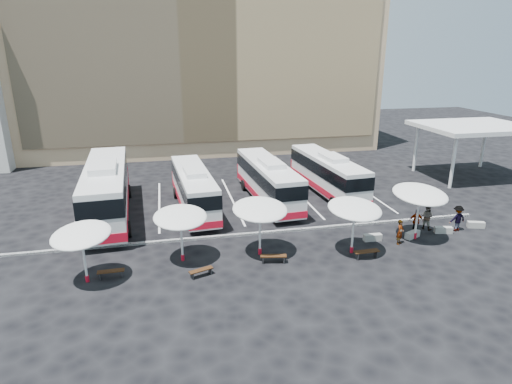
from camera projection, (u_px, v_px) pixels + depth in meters
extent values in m
plane|color=black|center=(251.00, 238.00, 28.61)|extent=(120.00, 120.00, 0.00)
cube|color=tan|center=(200.00, 46.00, 54.41)|extent=(42.00, 18.00, 25.00)
cube|color=tan|center=(208.00, 50.00, 46.12)|extent=(40.00, 0.30, 20.00)
cube|color=silver|center=(474.00, 126.00, 41.13)|extent=(10.00, 8.00, 0.40)
cylinder|color=silver|center=(453.00, 162.00, 38.36)|extent=(0.30, 0.30, 4.80)
cylinder|color=silver|center=(416.00, 148.00, 43.93)|extent=(0.30, 0.30, 4.80)
cylinder|color=silver|center=(484.00, 145.00, 45.53)|extent=(0.30, 0.30, 4.80)
cube|color=black|center=(249.00, 234.00, 29.05)|extent=(34.00, 0.25, 0.15)
cube|color=white|center=(81.00, 210.00, 33.63)|extent=(0.15, 12.00, 0.01)
cube|color=white|center=(159.00, 204.00, 34.83)|extent=(0.15, 12.00, 0.01)
cube|color=white|center=(232.00, 199.00, 36.04)|extent=(0.15, 12.00, 0.01)
cube|color=white|center=(300.00, 195.00, 37.24)|extent=(0.15, 12.00, 0.01)
cube|color=white|center=(364.00, 190.00, 38.44)|extent=(0.15, 12.00, 0.01)
cube|color=silver|center=(107.00, 188.00, 31.84)|extent=(3.60, 13.58, 3.36)
cube|color=black|center=(106.00, 179.00, 31.63)|extent=(3.67, 13.65, 1.23)
cube|color=red|center=(108.00, 204.00, 32.23)|extent=(3.67, 13.65, 0.62)
cube|color=red|center=(112.00, 175.00, 38.26)|extent=(2.88, 0.39, 1.57)
cube|color=silver|center=(103.00, 167.00, 30.22)|extent=(1.99, 3.46, 0.45)
cylinder|color=black|center=(94.00, 194.00, 35.58)|extent=(0.46, 1.14, 1.12)
cylinder|color=black|center=(128.00, 191.00, 36.30)|extent=(0.46, 1.14, 1.12)
cylinder|color=black|center=(83.00, 234.00, 27.90)|extent=(0.46, 1.14, 1.12)
cylinder|color=black|center=(128.00, 229.00, 28.61)|extent=(0.46, 1.14, 1.12)
cube|color=silver|center=(194.00, 188.00, 33.27)|extent=(3.00, 10.99, 2.72)
cube|color=black|center=(193.00, 181.00, 33.10)|extent=(3.06, 11.05, 1.00)
cube|color=red|center=(194.00, 200.00, 33.58)|extent=(3.06, 11.05, 0.50)
cube|color=red|center=(185.00, 177.00, 38.44)|extent=(2.32, 0.34, 1.27)
cube|color=silver|center=(194.00, 172.00, 31.96)|extent=(1.63, 2.81, 0.36)
cylinder|color=black|center=(176.00, 193.00, 36.27)|extent=(0.38, 0.92, 0.91)
cylinder|color=black|center=(202.00, 191.00, 36.87)|extent=(0.38, 0.92, 0.91)
cylinder|color=black|center=(186.00, 222.00, 30.08)|extent=(0.38, 0.92, 0.91)
cylinder|color=black|center=(217.00, 219.00, 30.67)|extent=(0.38, 0.92, 0.91)
cube|color=silver|center=(268.00, 180.00, 35.11)|extent=(3.07, 11.55, 2.86)
cube|color=black|center=(268.00, 173.00, 34.93)|extent=(3.13, 11.61, 1.05)
cube|color=red|center=(268.00, 192.00, 35.43)|extent=(3.13, 11.61, 0.52)
cube|color=red|center=(250.00, 170.00, 40.56)|extent=(2.45, 0.34, 1.33)
cube|color=silver|center=(271.00, 163.00, 33.73)|extent=(1.69, 2.94, 0.38)
cylinder|color=black|center=(244.00, 185.00, 38.28)|extent=(0.39, 0.97, 0.95)
cylinder|color=black|center=(269.00, 183.00, 38.89)|extent=(0.39, 0.97, 0.95)
cylinder|color=black|center=(267.00, 213.00, 31.75)|extent=(0.39, 0.97, 0.95)
cylinder|color=black|center=(297.00, 210.00, 32.36)|extent=(0.39, 0.97, 0.95)
cube|color=silver|center=(327.00, 173.00, 37.15)|extent=(3.18, 11.37, 2.81)
cube|color=black|center=(328.00, 167.00, 36.97)|extent=(3.24, 11.43, 1.03)
cube|color=red|center=(327.00, 184.00, 37.47)|extent=(3.24, 11.43, 0.51)
cube|color=red|center=(302.00, 165.00, 42.48)|extent=(2.40, 0.37, 1.31)
cube|color=silver|center=(333.00, 158.00, 35.80)|extent=(1.70, 2.91, 0.37)
cylinder|color=black|center=(300.00, 179.00, 40.24)|extent=(0.40, 0.96, 0.94)
cylinder|color=black|center=(323.00, 177.00, 40.87)|extent=(0.40, 0.96, 0.94)
cylinder|color=black|center=(333.00, 203.00, 33.85)|extent=(0.40, 0.96, 0.94)
cylinder|color=black|center=(360.00, 200.00, 34.48)|extent=(0.40, 0.96, 0.94)
cylinder|color=silver|center=(84.00, 259.00, 22.74)|extent=(0.17, 0.17, 2.72)
cylinder|color=red|center=(87.00, 279.00, 23.11)|extent=(0.26, 0.26, 0.36)
ellipsoid|color=silver|center=(81.00, 235.00, 22.30)|extent=(4.09, 4.11, 0.93)
cylinder|color=silver|center=(182.00, 239.00, 25.12)|extent=(0.14, 0.14, 2.74)
cylinder|color=red|center=(183.00, 257.00, 25.49)|extent=(0.23, 0.23, 0.37)
ellipsoid|color=silver|center=(180.00, 217.00, 24.67)|extent=(3.50, 3.53, 0.94)
cylinder|color=silver|center=(260.00, 232.00, 25.86)|extent=(0.15, 0.15, 2.91)
cylinder|color=red|center=(260.00, 251.00, 26.25)|extent=(0.24, 0.24, 0.39)
ellipsoid|color=silver|center=(260.00, 209.00, 25.39)|extent=(3.70, 3.74, 1.00)
cylinder|color=silver|center=(353.00, 231.00, 26.08)|extent=(0.16, 0.16, 2.86)
cylinder|color=red|center=(352.00, 250.00, 26.47)|extent=(0.25, 0.25, 0.38)
ellipsoid|color=silver|center=(355.00, 209.00, 25.62)|extent=(3.91, 3.94, 0.98)
cylinder|color=silver|center=(417.00, 217.00, 28.03)|extent=(0.16, 0.16, 3.07)
cylinder|color=red|center=(415.00, 236.00, 28.45)|extent=(0.26, 0.26, 0.41)
ellipsoid|color=silver|center=(420.00, 194.00, 27.53)|extent=(3.96, 3.99, 1.05)
cube|color=black|center=(111.00, 271.00, 23.44)|extent=(1.45, 0.41, 0.06)
cube|color=black|center=(100.00, 276.00, 23.38)|extent=(0.06, 0.37, 0.38)
cube|color=black|center=(122.00, 273.00, 23.63)|extent=(0.06, 0.37, 0.38)
cube|color=black|center=(201.00, 270.00, 23.60)|extent=(1.41, 0.81, 0.05)
cube|color=black|center=(192.00, 276.00, 23.39)|extent=(0.17, 0.34, 0.36)
cube|color=black|center=(210.00, 271.00, 23.94)|extent=(0.17, 0.34, 0.36)
cube|color=black|center=(273.00, 256.00, 25.11)|extent=(1.59, 0.70, 0.06)
cube|color=black|center=(263.00, 260.00, 25.17)|extent=(0.14, 0.40, 0.41)
cube|color=black|center=(284.00, 259.00, 25.20)|extent=(0.14, 0.40, 0.41)
cube|color=black|center=(367.00, 251.00, 25.67)|extent=(1.58, 0.46, 0.06)
cube|color=black|center=(357.00, 256.00, 25.60)|extent=(0.07, 0.40, 0.42)
cube|color=black|center=(376.00, 254.00, 25.89)|extent=(0.07, 0.40, 0.42)
cube|color=gray|center=(373.00, 237.00, 28.13)|extent=(1.20, 0.44, 0.44)
cube|color=gray|center=(412.00, 235.00, 28.57)|extent=(1.24, 0.84, 0.44)
cube|color=gray|center=(443.00, 230.00, 29.32)|extent=(1.23, 0.67, 0.44)
cube|color=gray|center=(476.00, 225.00, 30.22)|extent=(1.21, 0.72, 0.43)
imported|color=black|center=(400.00, 232.00, 27.47)|extent=(0.72, 0.69, 1.65)
imported|color=black|center=(427.00, 217.00, 29.80)|extent=(1.06, 1.11, 1.80)
imported|color=black|center=(416.00, 221.00, 29.17)|extent=(1.06, 0.64, 1.70)
imported|color=black|center=(458.00, 218.00, 29.48)|extent=(1.23, 0.77, 1.83)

